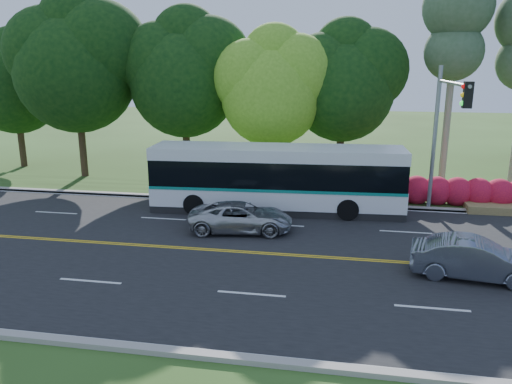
% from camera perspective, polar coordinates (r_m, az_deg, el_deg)
% --- Properties ---
extents(ground, '(120.00, 120.00, 0.00)m').
position_cam_1_polar(ground, '(19.24, 2.86, -7.18)').
color(ground, '#2C4416').
rests_on(ground, ground).
extents(road, '(60.00, 14.00, 0.02)m').
position_cam_1_polar(road, '(19.24, 2.86, -7.15)').
color(road, black).
rests_on(road, ground).
extents(curb_north, '(60.00, 0.30, 0.15)m').
position_cam_1_polar(curb_north, '(25.96, 4.84, -1.22)').
color(curb_north, '#9E978E').
rests_on(curb_north, ground).
extents(curb_south, '(60.00, 0.30, 0.15)m').
position_cam_1_polar(curb_south, '(12.91, -1.34, -18.57)').
color(curb_south, '#9E978E').
rests_on(curb_south, ground).
extents(grass_verge, '(60.00, 4.00, 0.10)m').
position_cam_1_polar(grass_verge, '(27.74, 5.19, -0.24)').
color(grass_verge, '#2C4416').
rests_on(grass_verge, ground).
extents(lane_markings, '(57.60, 13.82, 0.00)m').
position_cam_1_polar(lane_markings, '(19.24, 2.58, -7.10)').
color(lane_markings, gold).
rests_on(lane_markings, road).
extents(tree_row, '(44.70, 9.10, 13.84)m').
position_cam_1_polar(tree_row, '(30.75, -3.89, 13.83)').
color(tree_row, '#311E15').
rests_on(tree_row, ground).
extents(bougainvillea_hedge, '(9.50, 2.25, 1.50)m').
position_cam_1_polar(bougainvillea_hedge, '(27.14, 20.34, 0.01)').
color(bougainvillea_hedge, '#A20D33').
rests_on(bougainvillea_hedge, ground).
extents(traffic_signal, '(0.42, 6.10, 7.00)m').
position_cam_1_polar(traffic_signal, '(23.67, 20.68, 7.71)').
color(traffic_signal, gray).
rests_on(traffic_signal, ground).
extents(transit_bus, '(12.27, 3.27, 3.18)m').
position_cam_1_polar(transit_bus, '(24.38, 2.36, 1.47)').
color(transit_bus, white).
rests_on(transit_bus, road).
extents(sedan, '(4.35, 2.02, 1.38)m').
position_cam_1_polar(sedan, '(18.50, 23.76, -7.02)').
color(sedan, slate).
rests_on(sedan, road).
extents(suv, '(4.70, 2.61, 1.24)m').
position_cam_1_polar(suv, '(21.61, -1.72, -2.88)').
color(suv, '#AFB2B4').
rests_on(suv, road).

